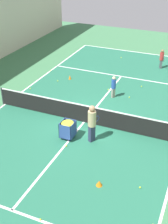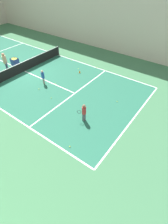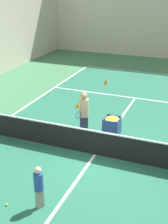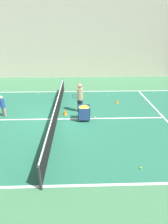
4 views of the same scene
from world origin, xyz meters
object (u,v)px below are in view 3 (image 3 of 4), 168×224
at_px(coach_at_net, 84,111).
at_px(training_cone_1, 84,143).
at_px(child_midcourt, 39,185).
at_px(ball_cart, 112,123).
at_px(training_cone_0, 106,81).
at_px(tennis_net, 95,143).

distance_m(coach_at_net, training_cone_1, 1.31).
relative_size(coach_at_net, child_midcourt, 1.40).
bearing_deg(ball_cart, training_cone_0, 109.90).
relative_size(tennis_net, child_midcourt, 7.55).
bearing_deg(training_cone_1, child_midcourt, -88.25).
height_order(coach_at_net, training_cone_1, coach_at_net).
height_order(child_midcourt, training_cone_0, child_midcourt).
bearing_deg(coach_at_net, tennis_net, 59.12).
bearing_deg(child_midcourt, ball_cart, 20.97).
xyz_separation_m(tennis_net, ball_cart, (0.14, 1.54, 0.11)).
xyz_separation_m(child_midcourt, ball_cart, (0.60, 4.69, -0.13)).
distance_m(child_midcourt, ball_cart, 4.73).
height_order(ball_cart, training_cone_1, ball_cart).
relative_size(ball_cart, training_cone_0, 2.60).
bearing_deg(tennis_net, training_cone_0, 105.32).
xyz_separation_m(tennis_net, training_cone_1, (-0.57, 0.41, -0.33)).
bearing_deg(training_cone_1, training_cone_0, 102.05).
xyz_separation_m(tennis_net, child_midcourt, (-0.46, -3.15, 0.24)).
bearing_deg(tennis_net, coach_at_net, 125.71).
bearing_deg(tennis_net, training_cone_1, 144.09).
relative_size(coach_at_net, training_cone_0, 5.48).
height_order(tennis_net, training_cone_1, tennis_net).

